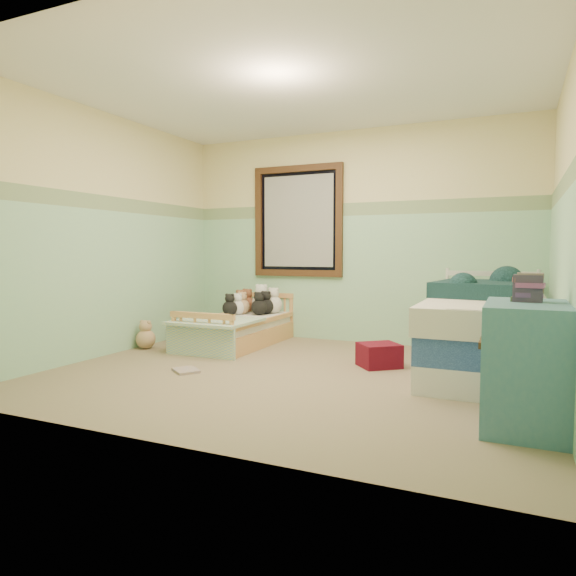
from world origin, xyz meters
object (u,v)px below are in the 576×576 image
at_px(toddler_bed_frame, 238,336).
at_px(dresser, 526,365).
at_px(red_pillow, 379,355).
at_px(floor_book, 186,370).
at_px(plush_floor_cream, 186,333).
at_px(plush_floor_tan, 146,339).
at_px(twin_bed_frame, 485,362).

height_order(toddler_bed_frame, dresser, dresser).
xyz_separation_m(toddler_bed_frame, red_pillow, (1.78, -0.47, 0.01)).
bearing_deg(dresser, floor_book, 173.39).
distance_m(plush_floor_cream, dresser, 3.91).
bearing_deg(plush_floor_tan, red_pillow, 4.08).
height_order(twin_bed_frame, dresser, dresser).
distance_m(toddler_bed_frame, plush_floor_tan, 1.03).
xyz_separation_m(plush_floor_tan, floor_book, (1.05, -0.72, -0.10)).
height_order(plush_floor_cream, twin_bed_frame, plush_floor_cream).
height_order(plush_floor_tan, floor_book, plush_floor_tan).
relative_size(toddler_bed_frame, dresser, 2.01).
height_order(toddler_bed_frame, twin_bed_frame, twin_bed_frame).
height_order(plush_floor_tan, dresser, dresser).
bearing_deg(red_pillow, dresser, -45.09).
bearing_deg(floor_book, twin_bed_frame, 58.86).
height_order(plush_floor_cream, floor_book, plush_floor_cream).
distance_m(dresser, floor_book, 2.79).
bearing_deg(toddler_bed_frame, floor_book, -79.73).
relative_size(dresser, floor_book, 3.04).
bearing_deg(floor_book, red_pillow, 67.29).
bearing_deg(toddler_bed_frame, twin_bed_frame, -7.96).
bearing_deg(red_pillow, plush_floor_tan, -175.92).
xyz_separation_m(plush_floor_cream, dresser, (3.60, -1.50, 0.26)).
relative_size(twin_bed_frame, dresser, 2.44).
bearing_deg(toddler_bed_frame, plush_floor_cream, -162.68).
bearing_deg(dresser, twin_bed_frame, 102.95).
distance_m(plush_floor_cream, floor_book, 1.46).
bearing_deg(twin_bed_frame, floor_book, -157.94).
distance_m(twin_bed_frame, red_pillow, 0.92).
relative_size(plush_floor_cream, plush_floor_tan, 1.13).
height_order(dresser, red_pillow, dresser).
distance_m(plush_floor_tan, floor_book, 1.28).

